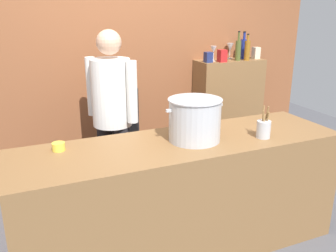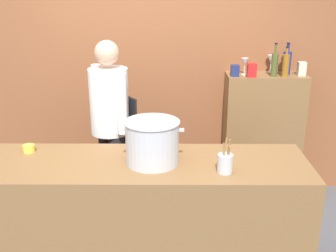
{
  "view_description": "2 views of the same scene",
  "coord_description": "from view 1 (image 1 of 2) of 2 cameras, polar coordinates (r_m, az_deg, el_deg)",
  "views": [
    {
      "loc": [
        -1.08,
        -2.23,
        1.83
      ],
      "look_at": [
        0.03,
        0.32,
        0.92
      ],
      "focal_mm": 38.82,
      "sensor_mm": 36.0,
      "label": 1
    },
    {
      "loc": [
        0.22,
        -2.71,
        2.14
      ],
      "look_at": [
        0.2,
        0.36,
        1.05
      ],
      "focal_mm": 44.26,
      "sensor_mm": 36.0,
      "label": 2
    }
  ],
  "objects": [
    {
      "name": "spice_tin_cream",
      "position": [
        4.26,
        13.65,
        11.09
      ],
      "size": [
        0.07,
        0.07,
        0.13
      ],
      "primitive_type": "cube",
      "color": "beige",
      "rests_on": "bar_cabinet"
    },
    {
      "name": "ground_plane",
      "position": [
        3.08,
        2.06,
        -18.3
      ],
      "size": [
        8.0,
        8.0,
        0.0
      ],
      "primitive_type": "plane",
      "color": "#4C4C51"
    },
    {
      "name": "prep_counter",
      "position": [
        2.84,
        2.16,
        -10.98
      ],
      "size": [
        2.44,
        0.7,
        0.9
      ],
      "primitive_type": "cube",
      "color": "brown",
      "rests_on": "ground_plane"
    },
    {
      "name": "chef",
      "position": [
        3.22,
        -8.7,
        2.35
      ],
      "size": [
        0.42,
        0.46,
        1.66
      ],
      "rotation": [
        0.0,
        0.0,
        2.2
      ],
      "color": "black",
      "rests_on": "ground_plane"
    },
    {
      "name": "spice_tin_red",
      "position": [
        3.93,
        8.5,
        10.84
      ],
      "size": [
        0.08,
        0.08,
        0.13
      ],
      "primitive_type": "cube",
      "color": "red",
      "rests_on": "bar_cabinet"
    },
    {
      "name": "stockpot_large",
      "position": [
        2.63,
        4.21,
        0.98
      ],
      "size": [
        0.45,
        0.39,
        0.31
      ],
      "color": "#B7BABF",
      "rests_on": "prep_counter"
    },
    {
      "name": "wine_bottle_olive",
      "position": [
        4.06,
        10.95,
        11.67
      ],
      "size": [
        0.06,
        0.06,
        0.31
      ],
      "color": "#475123",
      "rests_on": "bar_cabinet"
    },
    {
      "name": "brick_back_panel",
      "position": [
        3.8,
        -7.0,
        13.06
      ],
      "size": [
        4.4,
        0.1,
        3.0
      ],
      "primitive_type": "cube",
      "color": "brown",
      "rests_on": "ground_plane"
    },
    {
      "name": "wine_glass_tall",
      "position": [
        4.21,
        9.7,
        12.04
      ],
      "size": [
        0.08,
        0.08,
        0.17
      ],
      "color": "silver",
      "rests_on": "bar_cabinet"
    },
    {
      "name": "wine_bottle_amber",
      "position": [
        4.09,
        12.33,
        11.58
      ],
      "size": [
        0.06,
        0.06,
        0.28
      ],
      "color": "#8C5919",
      "rests_on": "bar_cabinet"
    },
    {
      "name": "wine_bottle_cobalt",
      "position": [
        4.23,
        11.78,
        11.85
      ],
      "size": [
        0.08,
        0.08,
        0.3
      ],
      "color": "navy",
      "rests_on": "bar_cabinet"
    },
    {
      "name": "bar_cabinet",
      "position": [
        4.25,
        9.25,
        1.66
      ],
      "size": [
        0.76,
        0.32,
        1.28
      ],
      "primitive_type": "cube",
      "color": "brown",
      "rests_on": "ground_plane"
    },
    {
      "name": "utensil_crock",
      "position": [
        2.79,
        14.78,
        -0.41
      ],
      "size": [
        0.1,
        0.1,
        0.24
      ],
      "color": "#B7BABF",
      "rests_on": "prep_counter"
    },
    {
      "name": "spice_tin_navy",
      "position": [
        3.88,
        6.34,
        10.68
      ],
      "size": [
        0.07,
        0.07,
        0.11
      ],
      "primitive_type": "cube",
      "color": "navy",
      "rests_on": "bar_cabinet"
    },
    {
      "name": "wine_glass_short",
      "position": [
        3.98,
        7.16,
        11.71
      ],
      "size": [
        0.07,
        0.07,
        0.16
      ],
      "color": "silver",
      "rests_on": "bar_cabinet"
    },
    {
      "name": "butter_jar",
      "position": [
        2.58,
        -16.81,
        -3.12
      ],
      "size": [
        0.09,
        0.09,
        0.06
      ],
      "primitive_type": "cylinder",
      "color": "yellow",
      "rests_on": "prep_counter"
    }
  ]
}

